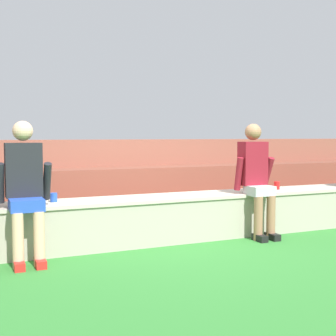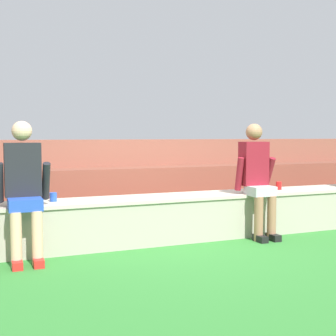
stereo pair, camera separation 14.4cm
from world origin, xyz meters
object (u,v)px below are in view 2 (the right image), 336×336
(plastic_cup_right_end, at_px, (53,197))
(plastic_cup_middle, at_px, (279,186))
(person_left_of_center, at_px, (24,186))
(person_center, at_px, (257,176))

(plastic_cup_right_end, relative_size, plastic_cup_middle, 0.93)
(person_left_of_center, relative_size, person_center, 1.00)
(person_left_of_center, distance_m, person_center, 2.83)
(person_center, xyz_separation_m, plastic_cup_right_end, (-2.49, 0.31, -0.18))
(plastic_cup_middle, bearing_deg, plastic_cup_right_end, 179.54)
(person_center, bearing_deg, plastic_cup_right_end, 172.86)
(person_left_of_center, distance_m, plastic_cup_right_end, 0.51)
(person_center, height_order, plastic_cup_middle, person_center)
(person_center, distance_m, plastic_cup_right_end, 2.52)
(person_left_of_center, height_order, person_center, person_left_of_center)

